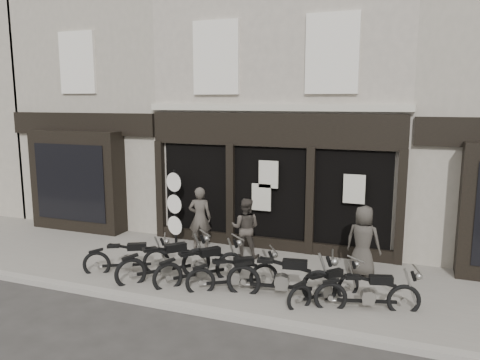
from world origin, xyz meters
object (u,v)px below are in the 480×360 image
(motorcycle_3, at_px, (234,277))
(motorcycle_5, at_px, (326,289))
(man_centre, at_px, (245,228))
(motorcycle_0, at_px, (128,261))
(motorcycle_2, at_px, (201,269))
(motorcycle_4, at_px, (282,281))
(advert_sign_post, at_px, (175,210))
(motorcycle_1, at_px, (166,265))
(man_right, at_px, (363,241))
(man_left, at_px, (200,218))
(motorcycle_6, at_px, (368,296))

(motorcycle_3, relative_size, motorcycle_5, 1.18)
(motorcycle_5, bearing_deg, man_centre, 91.06)
(motorcycle_0, xyz_separation_m, motorcycle_2, (1.92, 0.07, 0.03))
(motorcycle_4, relative_size, advert_sign_post, 1.04)
(motorcycle_1, xyz_separation_m, man_right, (4.27, 1.84, 0.52))
(motorcycle_3, distance_m, advert_sign_post, 3.90)
(motorcycle_0, bearing_deg, advert_sign_post, 63.17)
(motorcycle_5, bearing_deg, motorcycle_3, 132.82)
(motorcycle_2, relative_size, man_right, 1.08)
(advert_sign_post, bearing_deg, man_centre, 3.56)
(motorcycle_4, bearing_deg, motorcycle_2, 167.17)
(man_centre, bearing_deg, advert_sign_post, -18.11)
(motorcycle_0, height_order, man_left, man_left)
(motorcycle_2, relative_size, motorcycle_4, 0.77)
(man_centre, bearing_deg, motorcycle_4, 119.93)
(motorcycle_2, relative_size, man_centre, 1.15)
(motorcycle_0, xyz_separation_m, motorcycle_5, (4.80, 0.07, -0.04))
(motorcycle_4, xyz_separation_m, man_centre, (-1.63, 2.10, 0.46))
(motorcycle_2, xyz_separation_m, motorcycle_5, (2.88, -0.00, -0.07))
(motorcycle_0, height_order, motorcycle_4, motorcycle_4)
(man_left, bearing_deg, motorcycle_5, 134.59)
(motorcycle_5, xyz_separation_m, advert_sign_post, (-4.87, 2.43, 0.75))
(motorcycle_2, distance_m, man_left, 2.52)
(motorcycle_4, bearing_deg, motorcycle_0, 169.74)
(motorcycle_2, xyz_separation_m, motorcycle_3, (0.87, -0.12, -0.03))
(motorcycle_0, height_order, motorcycle_3, motorcycle_0)
(man_right, distance_m, advert_sign_post, 5.46)
(motorcycle_2, bearing_deg, man_centre, 31.46)
(motorcycle_1, height_order, man_right, man_right)
(motorcycle_3, relative_size, man_centre, 1.17)
(motorcycle_3, bearing_deg, motorcycle_1, 146.95)
(advert_sign_post, bearing_deg, motorcycle_0, -74.50)
(motorcycle_0, relative_size, man_left, 1.08)
(man_left, distance_m, man_right, 4.52)
(motorcycle_2, relative_size, motorcycle_6, 0.89)
(motorcycle_6, bearing_deg, motorcycle_4, 163.87)
(motorcycle_0, xyz_separation_m, motorcycle_3, (2.79, -0.05, -0.00))
(motorcycle_4, height_order, man_right, man_right)
(motorcycle_2, relative_size, motorcycle_3, 0.99)
(motorcycle_1, bearing_deg, motorcycle_3, -48.31)
(man_right, bearing_deg, motorcycle_3, 47.27)
(man_right, relative_size, advert_sign_post, 0.75)
(motorcycle_2, bearing_deg, motorcycle_6, -50.26)
(motorcycle_4, xyz_separation_m, man_left, (-3.06, 2.31, 0.55))
(motorcycle_5, distance_m, man_centre, 3.27)
(motorcycle_1, relative_size, man_left, 1.07)
(motorcycle_0, distance_m, man_right, 5.67)
(motorcycle_2, height_order, man_left, man_left)
(motorcycle_4, bearing_deg, motorcycle_1, 170.18)
(motorcycle_3, relative_size, motorcycle_4, 0.78)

